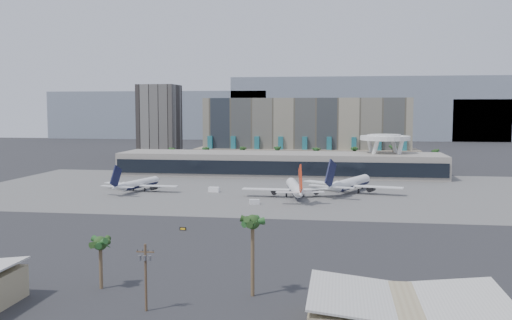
# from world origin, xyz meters

# --- Properties ---
(ground) EXTENTS (900.00, 900.00, 0.00)m
(ground) POSITION_xyz_m (0.00, 0.00, 0.00)
(ground) COLOR #232326
(ground) RESTS_ON ground
(apron_pad) EXTENTS (260.00, 130.00, 0.06)m
(apron_pad) POSITION_xyz_m (0.00, 55.00, 0.03)
(apron_pad) COLOR #5B5B59
(apron_pad) RESTS_ON ground
(mountain_ridge) EXTENTS (680.00, 60.00, 70.00)m
(mountain_ridge) POSITION_xyz_m (27.88, 470.00, 29.89)
(mountain_ridge) COLOR gray
(mountain_ridge) RESTS_ON ground
(hotel) EXTENTS (140.00, 30.00, 42.00)m
(hotel) POSITION_xyz_m (10.00, 174.41, 16.81)
(hotel) COLOR gray
(hotel) RESTS_ON ground
(office_tower) EXTENTS (30.00, 30.00, 52.00)m
(office_tower) POSITION_xyz_m (-95.00, 200.00, 22.94)
(office_tower) COLOR black
(office_tower) RESTS_ON ground
(terminal) EXTENTS (170.00, 32.50, 14.50)m
(terminal) POSITION_xyz_m (0.00, 109.84, 6.52)
(terminal) COLOR #A59E91
(terminal) RESTS_ON ground
(saucer_structure) EXTENTS (26.00, 26.00, 21.89)m
(saucer_structure) POSITION_xyz_m (55.00, 116.00, 18.45)
(saucer_structure) COLOR white
(saucer_structure) RESTS_ON ground
(palm_row) EXTENTS (157.80, 2.80, 13.10)m
(palm_row) POSITION_xyz_m (7.00, 145.00, 10.50)
(palm_row) COLOR brown
(palm_row) RESTS_ON ground
(hangar_right) EXTENTS (30.55, 20.60, 6.89)m
(hangar_right) POSITION_xyz_m (42.00, -100.00, 2.95)
(hangar_right) COLOR tan
(hangar_right) RESTS_ON ground
(utility_pole) EXTENTS (3.20, 0.85, 12.00)m
(utility_pole) POSITION_xyz_m (-2.00, -96.09, 7.14)
(utility_pole) COLOR #4C3826
(utility_pole) RESTS_ON ground
(airliner_left) EXTENTS (35.29, 36.64, 12.86)m
(airliner_left) POSITION_xyz_m (-54.18, 43.15, 3.24)
(airliner_left) COLOR white
(airliner_left) RESTS_ON ground
(airliner_centre) EXTENTS (41.95, 43.56, 15.15)m
(airliner_centre) POSITION_xyz_m (13.90, 36.36, 3.82)
(airliner_centre) COLOR white
(airliner_centre) RESTS_ON ground
(airliner_right) EXTENTS (41.88, 43.11, 15.94)m
(airliner_right) POSITION_xyz_m (35.88, 51.44, 4.02)
(airliner_right) COLOR white
(airliner_right) RESTS_ON ground
(service_vehicle_a) EXTENTS (4.68, 2.54, 2.22)m
(service_vehicle_a) POSITION_xyz_m (-21.24, 45.10, 1.11)
(service_vehicle_a) COLOR white
(service_vehicle_a) RESTS_ON ground
(service_vehicle_b) EXTENTS (4.05, 2.92, 1.87)m
(service_vehicle_b) POSITION_xyz_m (0.32, 16.98, 0.94)
(service_vehicle_b) COLOR silver
(service_vehicle_b) RESTS_ON ground
(taxiway_sign) EXTENTS (2.00, 0.45, 0.90)m
(taxiway_sign) POSITION_xyz_m (-13.72, -30.46, 0.45)
(taxiway_sign) COLOR black
(taxiway_sign) RESTS_ON ground
(near_palm_a) EXTENTS (6.00, 6.00, 10.53)m
(near_palm_a) POSITION_xyz_m (-15.04, -85.21, 7.72)
(near_palm_a) COLOR brown
(near_palm_a) RESTS_ON ground
(near_palm_b) EXTENTS (6.00, 6.00, 15.69)m
(near_palm_b) POSITION_xyz_m (15.33, -85.34, 12.76)
(near_palm_b) COLOR brown
(near_palm_b) RESTS_ON ground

